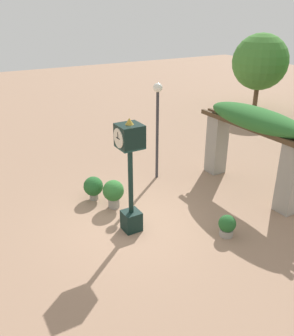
# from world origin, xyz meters

# --- Properties ---
(ground_plane) EXTENTS (60.00, 60.00, 0.00)m
(ground_plane) POSITION_xyz_m (0.00, 0.00, 0.00)
(ground_plane) COLOR #9E7A60
(pedestal_clock) EXTENTS (0.61, 0.65, 3.23)m
(pedestal_clock) POSITION_xyz_m (0.19, -0.17, 1.87)
(pedestal_clock) COLOR black
(pedestal_clock) RESTS_ON ground
(pergola) EXTENTS (4.51, 1.18, 2.85)m
(pergola) POSITION_xyz_m (0.00, 4.38, 2.06)
(pergola) COLOR gray
(pergola) RESTS_ON ground
(potted_plant_near_left) EXTENTS (0.63, 0.63, 0.78)m
(potted_plant_near_left) POSITION_xyz_m (-1.95, -0.41, 0.44)
(potted_plant_near_left) COLOR gray
(potted_plant_near_left) RESTS_ON ground
(potted_plant_near_right) EXTENTS (0.66, 0.66, 0.90)m
(potted_plant_near_right) POSITION_xyz_m (-1.17, -0.07, 0.52)
(potted_plant_near_right) COLOR gray
(potted_plant_near_right) RESTS_ON ground
(potted_plant_far_left) EXTENTS (0.48, 0.48, 0.62)m
(potted_plant_far_left) POSITION_xyz_m (1.75, 1.92, 0.32)
(potted_plant_far_left) COLOR gray
(potted_plant_far_left) RESTS_ON ground
(lamp_post) EXTENTS (0.31, 0.31, 3.43)m
(lamp_post) POSITION_xyz_m (-2.34, 2.21, 2.40)
(lamp_post) COLOR #333338
(lamp_post) RESTS_ON ground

